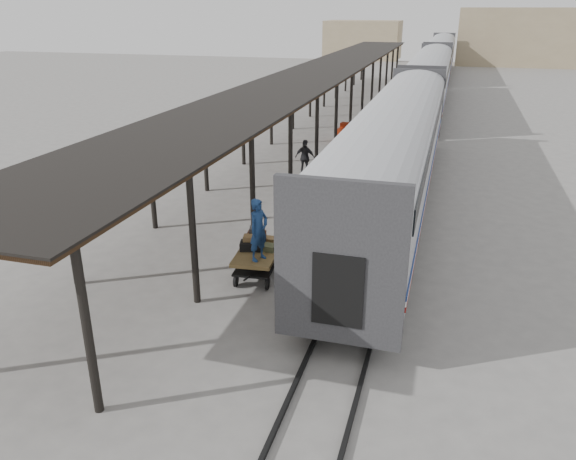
% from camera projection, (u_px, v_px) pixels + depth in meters
% --- Properties ---
extents(ground, '(160.00, 160.00, 0.00)m').
position_uv_depth(ground, '(262.00, 278.00, 17.98)').
color(ground, slate).
rests_on(ground, ground).
extents(train, '(3.45, 76.01, 4.01)m').
position_uv_depth(train, '(429.00, 77.00, 46.31)').
color(train, silver).
rests_on(train, ground).
extents(canopy, '(4.90, 64.30, 4.15)m').
position_uv_depth(canopy, '(325.00, 70.00, 38.79)').
color(canopy, '#422B19').
rests_on(canopy, ground).
extents(rails, '(1.54, 150.00, 0.12)m').
position_uv_depth(rails, '(426.00, 109.00, 47.46)').
color(rails, black).
rests_on(rails, ground).
extents(building_far, '(18.00, 10.00, 8.00)m').
position_uv_depth(building_far, '(521.00, 37.00, 82.47)').
color(building_far, tan).
rests_on(building_far, ground).
extents(building_left, '(12.00, 8.00, 6.00)m').
position_uv_depth(building_left, '(363.00, 40.00, 92.61)').
color(building_left, tan).
rests_on(building_left, ground).
extents(baggage_cart, '(1.47, 2.50, 0.86)m').
position_uv_depth(baggage_cart, '(259.00, 256.00, 17.98)').
color(baggage_cart, brown).
rests_on(baggage_cart, ground).
extents(suitcase_stack, '(1.24, 1.18, 0.59)m').
position_uv_depth(suitcase_stack, '(257.00, 240.00, 18.11)').
color(suitcase_stack, '#3A3A3C').
rests_on(suitcase_stack, baggage_cart).
extents(luggage_tug, '(0.99, 1.42, 1.17)m').
position_uv_depth(luggage_tug, '(345.00, 133.00, 35.92)').
color(luggage_tug, maroon).
rests_on(luggage_tug, ground).
extents(porter, '(0.72, 0.84, 1.95)m').
position_uv_depth(porter, '(259.00, 230.00, 16.90)').
color(porter, navy).
rests_on(porter, baggage_cart).
extents(pedestrian, '(1.13, 0.57, 1.85)m').
position_uv_depth(pedestrian, '(305.00, 158.00, 28.60)').
color(pedestrian, black).
rests_on(pedestrian, ground).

